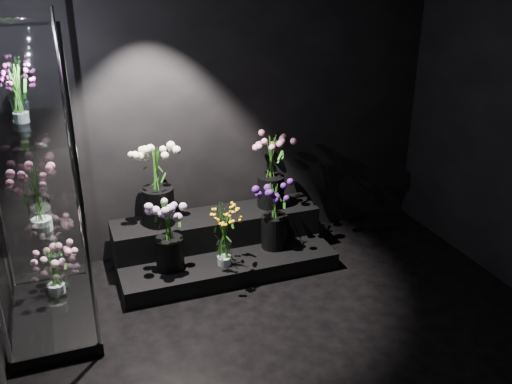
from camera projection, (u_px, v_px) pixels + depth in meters
floor at (316, 367)px, 3.93m from camera, size 4.00×4.00×0.00m
wall_back at (226, 101)px, 5.10m from camera, size 4.00×0.00×4.00m
display_riser at (221, 244)px, 5.20m from camera, size 1.89×0.84×0.42m
display_case at (33, 186)px, 3.93m from camera, size 0.62×1.04×2.29m
bouquet_orange_bells at (224, 234)px, 4.78m from camera, size 0.33×0.33×0.57m
bouquet_lilac at (168, 230)px, 4.71m from camera, size 0.47×0.47×0.62m
bouquet_purple at (274, 211)px, 5.05m from camera, size 0.33×0.33×0.62m
bouquet_cream_roses at (157, 182)px, 4.88m from camera, size 0.47×0.47×0.69m
bouquet_pink_roses at (271, 166)px, 5.22m from camera, size 0.44×0.44×0.70m
bouquet_case_pink at (38, 198)px, 3.78m from camera, size 0.37×0.37×0.46m
bouquet_case_magenta at (18, 94)px, 3.80m from camera, size 0.27×0.27×0.38m
bouquet_case_base_pink at (53, 268)px, 4.49m from camera, size 0.44×0.44×0.44m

